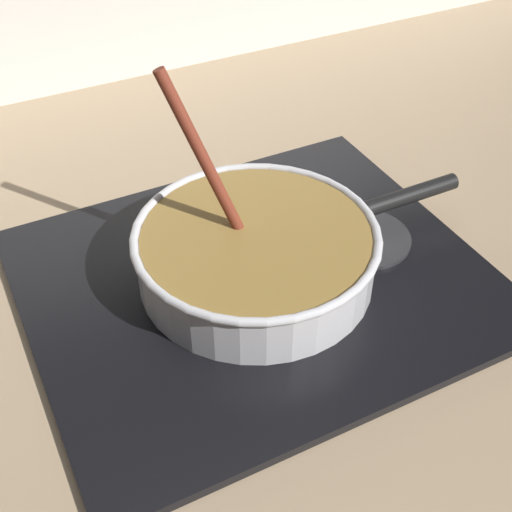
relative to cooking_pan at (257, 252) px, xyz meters
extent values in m
cube|color=#9E8466|center=(-0.04, -0.16, -0.07)|extent=(2.40, 1.60, 0.04)
cube|color=black|center=(0.00, 0.00, -0.05)|extent=(0.56, 0.48, 0.01)
torus|color=#592D0C|center=(0.00, 0.00, -0.04)|extent=(0.18, 0.18, 0.01)
cylinder|color=#262628|center=(0.16, 0.00, -0.04)|extent=(0.13, 0.13, 0.01)
cylinder|color=silver|center=(0.00, 0.00, -0.01)|extent=(0.29, 0.29, 0.07)
cylinder|color=olive|center=(0.00, 0.00, 0.00)|extent=(0.28, 0.28, 0.06)
torus|color=silver|center=(0.00, 0.00, 0.03)|extent=(0.30, 0.30, 0.01)
cylinder|color=black|center=(0.22, 0.00, 0.01)|extent=(0.16, 0.02, 0.02)
cylinder|color=beige|center=(-0.02, 0.10, 0.02)|extent=(0.03, 0.03, 0.01)
cylinder|color=#EDD88C|center=(0.01, -0.02, 0.02)|extent=(0.03, 0.03, 0.01)
cylinder|color=#E5CC7A|center=(-0.02, 0.00, 0.02)|extent=(0.03, 0.03, 0.01)
cylinder|color=#E5CC7A|center=(-0.03, 0.06, 0.02)|extent=(0.03, 0.03, 0.01)
cylinder|color=#E5CC7A|center=(0.02, 0.03, 0.02)|extent=(0.04, 0.04, 0.01)
cylinder|color=beige|center=(0.10, -0.04, 0.02)|extent=(0.03, 0.03, 0.01)
cylinder|color=maroon|center=(-0.04, 0.05, 0.12)|extent=(0.09, 0.08, 0.21)
cube|color=brown|center=(-0.01, 0.02, 0.01)|extent=(0.05, 0.05, 0.01)
camera|label=1|loc=(-0.29, -0.56, 0.54)|focal=47.92mm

